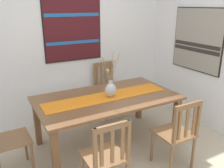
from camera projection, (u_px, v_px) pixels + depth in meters
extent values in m
cube|color=white|center=(70.00, 42.00, 4.07)|extent=(6.40, 0.12, 2.70)
cube|color=brown|center=(107.00, 98.00, 3.34)|extent=(1.95, 1.10, 0.03)
cube|color=brown|center=(56.00, 157.00, 2.66)|extent=(0.08, 0.08, 0.71)
cube|color=brown|center=(176.00, 121.00, 3.48)|extent=(0.08, 0.08, 0.71)
cube|color=brown|center=(37.00, 122.00, 3.43)|extent=(0.08, 0.08, 0.71)
cube|color=brown|center=(139.00, 100.00, 4.25)|extent=(0.08, 0.08, 0.71)
cube|color=orange|center=(107.00, 97.00, 3.33)|extent=(1.79, 0.36, 0.01)
ellipsoid|color=silver|center=(111.00, 90.00, 3.30)|extent=(0.16, 0.13, 0.20)
cylinder|color=silver|center=(111.00, 82.00, 3.26)|extent=(0.06, 0.06, 0.05)
cylinder|color=#997F5B|center=(106.00, 69.00, 3.12)|extent=(0.18, 0.09, 0.37)
cylinder|color=#997F5B|center=(109.00, 71.00, 3.14)|extent=(0.10, 0.10, 0.32)
cylinder|color=#997F5B|center=(112.00, 65.00, 3.24)|extent=(0.09, 0.09, 0.40)
cylinder|color=#997F5B|center=(115.00, 67.00, 3.14)|extent=(0.06, 0.16, 0.42)
cylinder|color=#997F5B|center=(113.00, 70.00, 3.23)|extent=(0.08, 0.03, 0.28)
cylinder|color=#997F5B|center=(106.00, 70.00, 3.16)|extent=(0.17, 0.03, 0.32)
sphere|color=#E5CC4C|center=(107.00, 71.00, 3.18)|extent=(0.05, 0.05, 0.05)
cube|color=brown|center=(11.00, 140.00, 2.81)|extent=(0.44, 0.44, 0.03)
cylinder|color=brown|center=(26.00, 145.00, 3.12)|extent=(0.04, 0.04, 0.44)
cylinder|color=brown|center=(33.00, 159.00, 2.83)|extent=(0.04, 0.04, 0.44)
cube|color=brown|center=(174.00, 133.00, 2.95)|extent=(0.42, 0.42, 0.03)
cylinder|color=brown|center=(152.00, 146.00, 3.09)|extent=(0.04, 0.04, 0.44)
cylinder|color=brown|center=(173.00, 139.00, 3.26)|extent=(0.04, 0.04, 0.44)
cylinder|color=brown|center=(171.00, 161.00, 2.79)|extent=(0.04, 0.04, 0.44)
cylinder|color=brown|center=(193.00, 152.00, 2.96)|extent=(0.04, 0.04, 0.44)
cube|color=brown|center=(175.00, 126.00, 2.63)|extent=(0.04, 0.04, 0.46)
cube|color=brown|center=(198.00, 118.00, 2.80)|extent=(0.04, 0.04, 0.46)
cube|color=brown|center=(189.00, 106.00, 2.65)|extent=(0.38, 0.03, 0.06)
cube|color=brown|center=(179.00, 125.00, 2.67)|extent=(0.04, 0.02, 0.37)
cube|color=brown|center=(187.00, 123.00, 2.72)|extent=(0.04, 0.02, 0.37)
cube|color=brown|center=(194.00, 121.00, 2.77)|extent=(0.04, 0.02, 0.37)
cube|color=brown|center=(109.00, 92.00, 4.35)|extent=(0.45, 0.45, 0.03)
cylinder|color=brown|center=(123.00, 105.00, 4.37)|extent=(0.04, 0.04, 0.44)
cylinder|color=brown|center=(106.00, 109.00, 4.18)|extent=(0.04, 0.04, 0.44)
cylinder|color=brown|center=(112.00, 98.00, 4.66)|extent=(0.04, 0.04, 0.44)
cylinder|color=brown|center=(96.00, 102.00, 4.47)|extent=(0.04, 0.04, 0.44)
cube|color=brown|center=(112.00, 74.00, 4.51)|extent=(0.04, 0.04, 0.50)
cube|color=brown|center=(95.00, 77.00, 4.32)|extent=(0.04, 0.04, 0.50)
cube|color=brown|center=(103.00, 64.00, 4.34)|extent=(0.38, 0.06, 0.06)
cube|color=brown|center=(110.00, 75.00, 4.49)|extent=(0.04, 0.02, 0.41)
cube|color=brown|center=(106.00, 76.00, 4.44)|extent=(0.04, 0.02, 0.41)
cube|color=brown|center=(101.00, 76.00, 4.39)|extent=(0.04, 0.02, 0.41)
cube|color=brown|center=(97.00, 77.00, 4.35)|extent=(0.04, 0.02, 0.41)
cube|color=brown|center=(104.00, 156.00, 2.51)|extent=(0.43, 0.43, 0.03)
cylinder|color=brown|center=(111.00, 160.00, 2.81)|extent=(0.04, 0.04, 0.44)
cube|color=brown|center=(95.00, 150.00, 2.19)|extent=(0.04, 0.04, 0.45)
cube|color=brown|center=(128.00, 140.00, 2.35)|extent=(0.04, 0.04, 0.45)
cube|color=brown|center=(112.00, 127.00, 2.21)|extent=(0.38, 0.04, 0.06)
cube|color=brown|center=(101.00, 150.00, 2.23)|extent=(0.04, 0.02, 0.36)
cube|color=brown|center=(112.00, 147.00, 2.28)|extent=(0.04, 0.02, 0.36)
cube|color=brown|center=(123.00, 144.00, 2.33)|extent=(0.04, 0.02, 0.36)
cube|color=black|center=(73.00, 30.00, 3.97)|extent=(1.00, 0.04, 1.02)
cube|color=#471419|center=(73.00, 30.00, 3.95)|extent=(0.97, 0.01, 0.99)
cube|color=#1E60A8|center=(73.00, 15.00, 3.87)|extent=(0.94, 0.00, 0.05)
cube|color=#1E60A8|center=(74.00, 42.00, 4.01)|extent=(0.94, 0.00, 0.05)
cube|color=black|center=(198.00, 40.00, 3.92)|extent=(0.04, 1.01, 1.03)
cube|color=gray|center=(197.00, 40.00, 3.91)|extent=(0.01, 0.98, 1.00)
cube|color=#2D2823|center=(196.00, 45.00, 3.94)|extent=(0.00, 0.95, 0.06)
cube|color=#2D2823|center=(195.00, 50.00, 3.96)|extent=(0.00, 0.95, 0.06)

